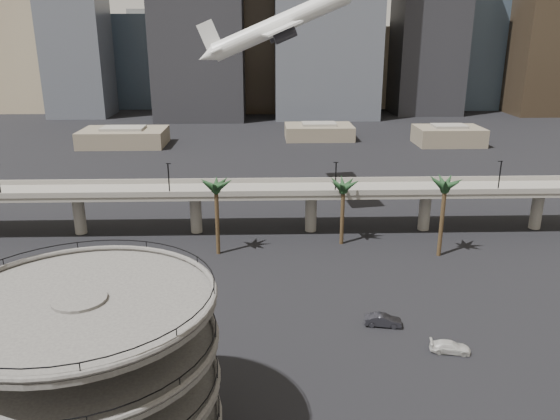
{
  "coord_description": "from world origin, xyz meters",
  "views": [
    {
      "loc": [
        1.92,
        -43.96,
        36.65
      ],
      "look_at": [
        4.2,
        28.0,
        13.08
      ],
      "focal_mm": 35.0,
      "sensor_mm": 36.0,
      "label": 1
    }
  ],
  "objects_px": {
    "overpass": "(253,195)",
    "car_a": "(162,361)",
    "parking_ramp": "(88,367)",
    "car_b": "(383,320)",
    "airborne_jet": "(280,25)",
    "car_c": "(450,347)"
  },
  "relations": [
    {
      "from": "car_c",
      "to": "car_a",
      "type": "bearing_deg",
      "value": 103.73
    },
    {
      "from": "overpass",
      "to": "car_b",
      "type": "height_order",
      "value": "overpass"
    },
    {
      "from": "overpass",
      "to": "car_a",
      "type": "distance_m",
      "value": 46.02
    },
    {
      "from": "overpass",
      "to": "car_a",
      "type": "height_order",
      "value": "overpass"
    },
    {
      "from": "airborne_jet",
      "to": "car_a",
      "type": "distance_m",
      "value": 73.99
    },
    {
      "from": "overpass",
      "to": "car_c",
      "type": "bearing_deg",
      "value": -60.48
    },
    {
      "from": "overpass",
      "to": "car_b",
      "type": "relative_size",
      "value": 26.99
    },
    {
      "from": "car_c",
      "to": "airborne_jet",
      "type": "bearing_deg",
      "value": 27.83
    },
    {
      "from": "airborne_jet",
      "to": "car_a",
      "type": "height_order",
      "value": "airborne_jet"
    },
    {
      "from": "parking_ramp",
      "to": "overpass",
      "type": "distance_m",
      "value": 60.46
    },
    {
      "from": "overpass",
      "to": "car_b",
      "type": "bearing_deg",
      "value": -64.36
    },
    {
      "from": "overpass",
      "to": "airborne_jet",
      "type": "bearing_deg",
      "value": 72.52
    },
    {
      "from": "parking_ramp",
      "to": "overpass",
      "type": "xyz_separation_m",
      "value": [
        13.0,
        59.0,
        -2.5
      ]
    },
    {
      "from": "airborne_jet",
      "to": "car_a",
      "type": "bearing_deg",
      "value": -108.15
    },
    {
      "from": "parking_ramp",
      "to": "overpass",
      "type": "relative_size",
      "value": 0.17
    },
    {
      "from": "overpass",
      "to": "car_a",
      "type": "bearing_deg",
      "value": -102.55
    },
    {
      "from": "car_b",
      "to": "car_c",
      "type": "bearing_deg",
      "value": -124.15
    },
    {
      "from": "parking_ramp",
      "to": "car_b",
      "type": "height_order",
      "value": "parking_ramp"
    },
    {
      "from": "car_b",
      "to": "car_a",
      "type": "bearing_deg",
      "value": 116.07
    },
    {
      "from": "car_b",
      "to": "car_c",
      "type": "height_order",
      "value": "car_b"
    },
    {
      "from": "overpass",
      "to": "car_a",
      "type": "xyz_separation_m",
      "value": [
        -9.89,
        -44.45,
        -6.64
      ]
    },
    {
      "from": "car_a",
      "to": "car_b",
      "type": "distance_m",
      "value": 28.5
    }
  ]
}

